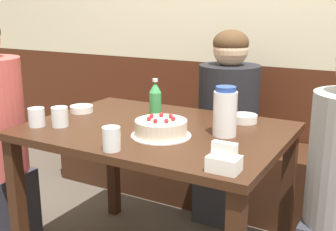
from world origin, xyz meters
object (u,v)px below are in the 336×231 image
object	(u,v)px
birthday_cake	(161,128)
glass_water_tall	(111,139)
bench_seat	(220,172)
napkin_holder	(224,161)
glass_tumbler_short	(60,117)
glass_shot_small	(37,117)
bowl_rice_small	(244,118)
person_teal_shirt	(228,129)
soju_bottle	(155,101)
water_pitcher	(225,112)
bowl_soup_white	(82,109)

from	to	relation	value
birthday_cake	glass_water_tall	distance (m)	0.27
glass_water_tall	bench_seat	bearing A→B (deg)	90.74
birthday_cake	napkin_holder	size ratio (longest dim) A/B	2.40
glass_tumbler_short	glass_water_tall	bearing A→B (deg)	-20.57
napkin_holder	glass_shot_small	bearing A→B (deg)	174.64
glass_tumbler_short	napkin_holder	bearing A→B (deg)	-9.23
bench_seat	glass_tumbler_short	world-z (taller)	glass_tumbler_short
bowl_rice_small	person_teal_shirt	size ratio (longest dim) A/B	0.11
bench_seat	soju_bottle	xyz separation A→B (m)	(-0.07, -0.72, 0.62)
person_teal_shirt	bench_seat	bearing A→B (deg)	-146.18
birthday_cake	napkin_holder	world-z (taller)	napkin_holder
water_pitcher	napkin_holder	xyz separation A→B (m)	(0.15, -0.39, -0.07)
water_pitcher	bowl_rice_small	xyz separation A→B (m)	(0.00, 0.25, -0.09)
bench_seat	soju_bottle	distance (m)	0.96
bowl_rice_small	glass_tumbler_short	bearing A→B (deg)	-146.02
birthday_cake	bowl_soup_white	world-z (taller)	birthday_cake
napkin_holder	glass_water_tall	bearing A→B (deg)	-178.43
glass_shot_small	water_pitcher	bearing A→B (deg)	19.74
bowl_rice_small	glass_tumbler_short	distance (m)	0.89
birthday_cake	glass_tumbler_short	distance (m)	0.50
bench_seat	bowl_rice_small	bearing A→B (deg)	-58.55
glass_shot_small	napkin_holder	bearing A→B (deg)	-5.36
water_pitcher	glass_shot_small	size ratio (longest dim) A/B	2.49
bowl_rice_small	glass_shot_small	world-z (taller)	glass_shot_small
soju_bottle	glass_shot_small	bearing A→B (deg)	-139.39
soju_bottle	napkin_holder	xyz separation A→B (m)	(0.55, -0.46, -0.06)
soju_bottle	person_teal_shirt	distance (m)	0.66
napkin_holder	bowl_rice_small	xyz separation A→B (m)	(-0.15, 0.64, -0.02)
birthday_cake	glass_tumbler_short	bearing A→B (deg)	-168.73
glass_shot_small	soju_bottle	bearing A→B (deg)	40.61
bowl_rice_small	glass_shot_small	size ratio (longest dim) A/B	1.42
glass_tumbler_short	glass_shot_small	world-z (taller)	glass_tumbler_short
bowl_soup_white	glass_tumbler_short	size ratio (longest dim) A/B	1.31
birthday_cake	glass_shot_small	size ratio (longest dim) A/B	3.00
bowl_rice_small	bowl_soup_white	bearing A→B (deg)	-164.37
glass_shot_small	bowl_soup_white	bearing A→B (deg)	89.51
water_pitcher	glass_water_tall	distance (m)	0.51
bowl_soup_white	glass_shot_small	distance (m)	0.32
glass_water_tall	glass_shot_small	xyz separation A→B (m)	(-0.52, 0.11, -0.00)
birthday_cake	bowl_soup_white	xyz separation A→B (m)	(-0.59, 0.16, -0.02)
napkin_holder	glass_tumbler_short	xyz separation A→B (m)	(-0.89, 0.14, 0.01)
bowl_rice_small	napkin_holder	bearing A→B (deg)	-76.69
soju_bottle	bowl_soup_white	distance (m)	0.44
bowl_soup_white	glass_shot_small	bearing A→B (deg)	-90.49
birthday_cake	bowl_rice_small	xyz separation A→B (m)	(0.24, 0.40, -0.02)
birthday_cake	soju_bottle	bearing A→B (deg)	126.18
glass_water_tall	soju_bottle	bearing A→B (deg)	100.02
bowl_soup_white	glass_water_tall	distance (m)	0.66
glass_water_tall	water_pitcher	bearing A→B (deg)	52.12
glass_tumbler_short	water_pitcher	bearing A→B (deg)	18.56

